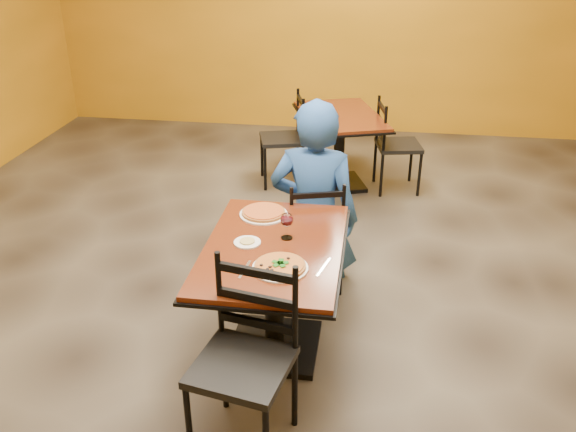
% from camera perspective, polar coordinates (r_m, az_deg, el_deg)
% --- Properties ---
extents(floor, '(7.00, 8.00, 0.01)m').
position_cam_1_polar(floor, '(4.38, -0.15, -8.20)').
color(floor, black).
rests_on(floor, ground).
extents(wall_back, '(7.00, 0.01, 3.00)m').
position_cam_1_polar(wall_back, '(7.64, 4.57, 18.94)').
color(wall_back, orange).
rests_on(wall_back, ground).
extents(table_main, '(0.83, 1.23, 0.75)m').
position_cam_1_polar(table_main, '(3.66, -1.33, -5.44)').
color(table_main, '#57270D').
rests_on(table_main, floor).
extents(table_second, '(1.06, 1.28, 0.75)m').
position_cam_1_polar(table_second, '(6.06, 4.88, 7.70)').
color(table_second, '#57270D').
rests_on(table_second, floor).
extents(chair_main_near, '(0.53, 0.53, 1.00)m').
position_cam_1_polar(chair_main_near, '(3.08, -4.35, -13.97)').
color(chair_main_near, black).
rests_on(chair_main_near, floor).
extents(chair_main_far, '(0.49, 0.49, 0.87)m').
position_cam_1_polar(chair_main_far, '(4.39, 2.30, -1.48)').
color(chair_main_far, black).
rests_on(chair_main_far, floor).
extents(chair_second_left, '(0.51, 0.51, 0.92)m').
position_cam_1_polar(chair_second_left, '(6.15, -0.59, 7.20)').
color(chair_second_left, black).
rests_on(chair_second_left, floor).
extents(chair_second_right, '(0.48, 0.48, 0.91)m').
position_cam_1_polar(chair_second_right, '(6.09, 10.33, 6.49)').
color(chair_second_right, black).
rests_on(chair_second_right, floor).
extents(diner, '(0.69, 0.48, 1.37)m').
position_cam_1_polar(diner, '(4.42, 2.52, 2.36)').
color(diner, navy).
rests_on(diner, floor).
extents(plate_main, '(0.31, 0.31, 0.01)m').
position_cam_1_polar(plate_main, '(3.34, -0.75, -4.90)').
color(plate_main, white).
rests_on(plate_main, table_main).
extents(pizza_main, '(0.28, 0.28, 0.02)m').
position_cam_1_polar(pizza_main, '(3.33, -0.75, -4.66)').
color(pizza_main, maroon).
rests_on(pizza_main, plate_main).
extents(plate_far, '(0.31, 0.31, 0.01)m').
position_cam_1_polar(plate_far, '(3.92, -2.31, 0.18)').
color(plate_far, white).
rests_on(plate_far, table_main).
extents(pizza_far, '(0.28, 0.28, 0.02)m').
position_cam_1_polar(pizza_far, '(3.92, -2.32, 0.39)').
color(pizza_far, '#BB7123').
rests_on(pizza_far, plate_far).
extents(side_plate, '(0.16, 0.16, 0.01)m').
position_cam_1_polar(side_plate, '(3.59, -3.85, -2.49)').
color(side_plate, white).
rests_on(side_plate, table_main).
extents(dip, '(0.09, 0.09, 0.01)m').
position_cam_1_polar(dip, '(3.59, -3.85, -2.36)').
color(dip, tan).
rests_on(dip, side_plate).
extents(wine_glass, '(0.08, 0.08, 0.18)m').
position_cam_1_polar(wine_glass, '(3.60, -0.12, -0.82)').
color(wine_glass, white).
rests_on(wine_glass, table_main).
extents(fork, '(0.04, 0.19, 0.00)m').
position_cam_1_polar(fork, '(3.34, -4.07, -5.02)').
color(fork, silver).
rests_on(fork, table_main).
extents(knife, '(0.07, 0.21, 0.00)m').
position_cam_1_polar(knife, '(3.36, 3.36, -4.81)').
color(knife, silver).
rests_on(knife, table_main).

